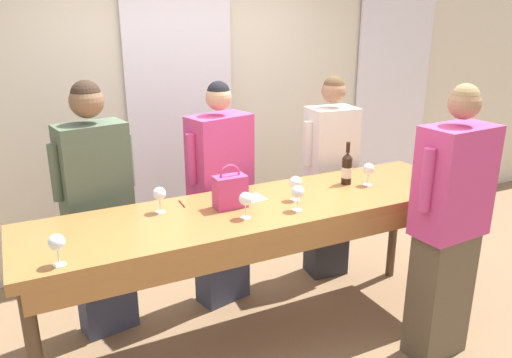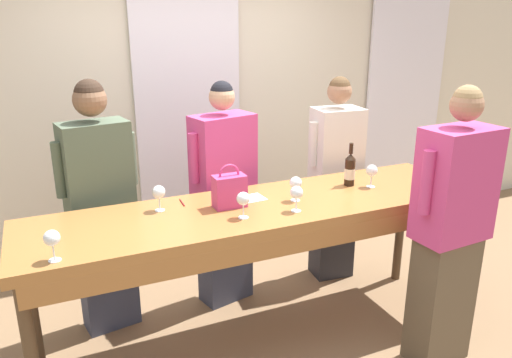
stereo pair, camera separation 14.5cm
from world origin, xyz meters
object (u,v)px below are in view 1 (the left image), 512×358
wine_bottle (347,169)px  host_pouring (448,228)px  wine_glass_front_left (57,243)px  wine_glass_front_mid (159,194)px  tasting_bar (263,219)px  wine_glass_front_right (298,193)px  wine_glass_center_left (296,183)px  guest_cream_sweater (329,178)px  guest_pink_top (221,196)px  wine_glass_center_mid (246,199)px  wine_glass_center_right (369,169)px  guest_olive_jacket (98,210)px  handbag (230,191)px

wine_bottle → host_pouring: bearing=-71.3°
wine_glass_front_left → wine_glass_front_mid: bearing=35.2°
tasting_bar → wine_glass_front_right: 0.31m
wine_glass_center_left → guest_cream_sweater: bearing=41.5°
wine_glass_front_left → guest_pink_top: size_ratio=0.09×
wine_bottle → wine_glass_front_left: size_ratio=1.89×
wine_glass_front_right → wine_glass_center_mid: (-0.34, 0.03, 0.00)m
wine_glass_center_mid → wine_glass_front_mid: bearing=143.6°
wine_glass_front_mid → host_pouring: bearing=-26.5°
tasting_bar → wine_glass_center_mid: (-0.18, -0.14, 0.21)m
wine_glass_front_mid → guest_cream_sweater: 1.65m
tasting_bar → wine_glass_center_left: wine_glass_center_left is taller
wine_glass_front_left → wine_glass_center_right: 2.12m
tasting_bar → guest_olive_jacket: bearing=145.6°
wine_glass_front_right → tasting_bar: bearing=132.4°
wine_glass_front_left → wine_glass_front_mid: (0.63, 0.45, -0.00)m
wine_glass_front_left → wine_glass_center_mid: size_ratio=1.00×
wine_glass_center_mid → wine_glass_center_right: same height
wine_glass_center_mid → host_pouring: 1.28m
wine_glass_center_right → wine_glass_front_right: bearing=-165.1°
wine_bottle → wine_glass_front_left: wine_bottle is taller
wine_glass_front_right → guest_pink_top: 0.86m
wine_glass_center_left → wine_glass_center_right: size_ratio=1.00×
handbag → wine_glass_center_mid: bearing=-87.6°
wine_bottle → wine_glass_front_left: (-1.98, -0.38, 0.00)m
wine_bottle → host_pouring: size_ratio=0.17×
tasting_bar → wine_glass_front_mid: bearing=163.5°
wine_bottle → handbag: (-0.93, -0.05, -0.01)m
host_pouring → wine_bottle: bearing=108.7°
wine_glass_center_mid → guest_pink_top: (0.16, 0.76, -0.26)m
tasting_bar → wine_bottle: 0.77m
guest_olive_jacket → host_pouring: size_ratio=0.99×
tasting_bar → wine_glass_center_mid: 0.31m
handbag → wine_glass_center_right: handbag is taller
wine_bottle → wine_glass_center_right: (0.12, -0.10, 0.00)m
handbag → wine_glass_center_right: (1.04, -0.05, 0.01)m
wine_glass_front_mid → wine_glass_center_mid: same height
wine_glass_center_mid → wine_glass_center_right: 1.05m
handbag → wine_glass_front_mid: (-0.42, 0.11, 0.01)m
wine_glass_front_left → guest_pink_top: bearing=36.2°
handbag → wine_glass_center_mid: (0.01, -0.21, 0.01)m
wine_glass_front_mid → wine_glass_front_right: size_ratio=1.00×
wine_glass_center_right → host_pouring: bearing=-78.3°
wine_bottle → guest_olive_jacket: size_ratio=0.17×
wine_glass_front_right → guest_cream_sweater: bearing=45.0°
guest_olive_jacket → guest_cream_sweater: bearing=0.0°
tasting_bar → guest_pink_top: (-0.03, 0.63, -0.05)m
wine_glass_center_left → wine_glass_center_mid: bearing=-162.7°
tasting_bar → host_pouring: (0.98, -0.62, -0.02)m
wine_glass_front_right → wine_glass_center_right: size_ratio=1.00×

